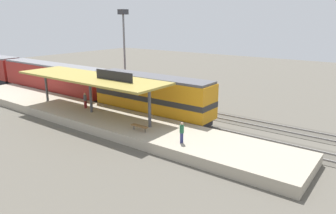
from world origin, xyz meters
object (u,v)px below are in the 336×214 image
(light_mast, at_px, (124,33))
(person_walking, at_px, (85,100))
(locomotive, at_px, (152,96))
(person_waiting, at_px, (182,131))
(platform_bench, at_px, (139,126))
(passenger_carriage_front, at_px, (53,79))

(light_mast, bearing_deg, person_walking, -155.54)
(locomotive, xyz_separation_m, person_walking, (-4.01, 6.16, -0.56))
(locomotive, height_order, person_waiting, locomotive)
(platform_bench, xyz_separation_m, person_waiting, (-0.06, -4.51, 0.51))
(passenger_carriage_front, height_order, person_walking, passenger_carriage_front)
(locomotive, relative_size, passenger_carriage_front, 0.72)
(platform_bench, bearing_deg, person_waiting, -90.77)
(passenger_carriage_front, distance_m, light_mast, 11.82)
(platform_bench, height_order, person_walking, person_walking)
(person_walking, bearing_deg, person_waiting, -98.20)
(locomotive, relative_size, person_walking, 8.44)
(passenger_carriage_front, relative_size, person_walking, 11.70)
(passenger_carriage_front, relative_size, person_waiting, 11.70)
(light_mast, xyz_separation_m, person_waiting, (-13.86, -19.58, -6.54))
(light_mast, relative_size, person_waiting, 6.84)
(light_mast, bearing_deg, person_waiting, -125.30)
(platform_bench, distance_m, person_waiting, 4.54)
(locomotive, bearing_deg, platform_bench, -149.52)
(person_walking, bearing_deg, locomotive, -56.91)
(person_waiting, relative_size, person_walking, 1.00)
(locomotive, distance_m, passenger_carriage_front, 18.00)
(person_waiting, bearing_deg, platform_bench, 89.23)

